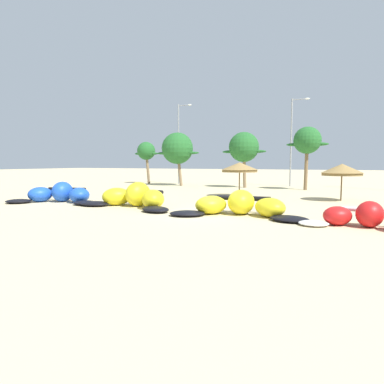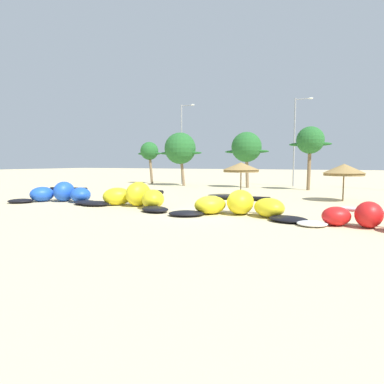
# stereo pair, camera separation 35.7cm
# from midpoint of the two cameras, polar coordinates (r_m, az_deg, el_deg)

# --- Properties ---
(ground_plane) EXTENTS (260.00, 260.00, 0.00)m
(ground_plane) POSITION_cam_midpoint_polar(r_m,az_deg,el_deg) (18.52, 2.10, -3.79)
(ground_plane) COLOR beige
(kite_far_left) EXTENTS (7.06, 4.15, 1.49)m
(kite_far_left) POSITION_cam_midpoint_polar(r_m,az_deg,el_deg) (25.66, -22.60, -0.41)
(kite_far_left) COLOR black
(kite_far_left) RESTS_ON ground
(kite_left) EXTENTS (7.33, 3.88, 1.62)m
(kite_left) POSITION_cam_midpoint_polar(r_m,az_deg,el_deg) (21.55, -10.58, -0.96)
(kite_left) COLOR black
(kite_left) RESTS_ON ground
(kite_left_of_center) EXTENTS (7.63, 3.82, 1.38)m
(kite_left_of_center) POSITION_cam_midpoint_polar(r_m,az_deg,el_deg) (17.97, 7.82, -2.41)
(kite_left_of_center) COLOR black
(kite_left_of_center) RESTS_ON ground
(kite_center) EXTENTS (5.66, 3.34, 1.18)m
(kite_center) POSITION_cam_midpoint_polar(r_m,az_deg,el_deg) (16.15, 28.01, -4.08)
(kite_center) COLOR white
(kite_center) RESTS_ON ground
(beach_umbrella_near_van) EXTENTS (3.11, 3.11, 2.92)m
(beach_umbrella_near_van) POSITION_cam_midpoint_polar(r_m,az_deg,el_deg) (27.71, 7.99, 4.33)
(beach_umbrella_near_van) COLOR brown
(beach_umbrella_near_van) RESTS_ON ground
(beach_umbrella_middle) EXTENTS (3.01, 3.01, 2.81)m
(beach_umbrella_middle) POSITION_cam_midpoint_polar(r_m,az_deg,el_deg) (26.85, 24.51, 3.59)
(beach_umbrella_middle) COLOR brown
(beach_umbrella_middle) RESTS_ON ground
(palm_leftmost) EXTENTS (3.77, 2.52, 5.83)m
(palm_leftmost) POSITION_cam_midpoint_polar(r_m,az_deg,el_deg) (46.16, -8.26, 7.05)
(palm_leftmost) COLOR #7F6647
(palm_leftmost) RESTS_ON ground
(palm_left) EXTENTS (5.94, 3.96, 6.70)m
(palm_left) POSITION_cam_midpoint_polar(r_m,az_deg,el_deg) (41.26, -2.83, 7.62)
(palm_left) COLOR #7F6647
(palm_left) RESTS_ON ground
(palm_left_of_gap) EXTENTS (5.20, 3.47, 6.44)m
(palm_left_of_gap) POSITION_cam_midpoint_polar(r_m,az_deg,el_deg) (38.26, 8.82, 7.74)
(palm_left_of_gap) COLOR #7F6647
(palm_left_of_gap) RESTS_ON ground
(palm_center_left) EXTENTS (4.27, 2.85, 6.68)m
(palm_center_left) POSITION_cam_midpoint_polar(r_m,az_deg,el_deg) (36.56, 19.33, 8.44)
(palm_center_left) COLOR brown
(palm_center_left) RESTS_ON ground
(lamppost_west) EXTENTS (2.02, 0.24, 10.72)m
(lamppost_west) POSITION_cam_midpoint_polar(r_m,az_deg,el_deg) (44.69, -2.43, 9.05)
(lamppost_west) COLOR gray
(lamppost_west) RESTS_ON ground
(lamppost_west_center) EXTENTS (2.10, 0.24, 10.59)m
(lamppost_west_center) POSITION_cam_midpoint_polar(r_m,az_deg,el_deg) (41.59, 17.01, 9.05)
(lamppost_west_center) COLOR gray
(lamppost_west_center) RESTS_ON ground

